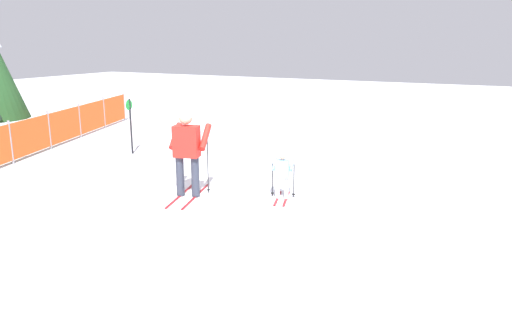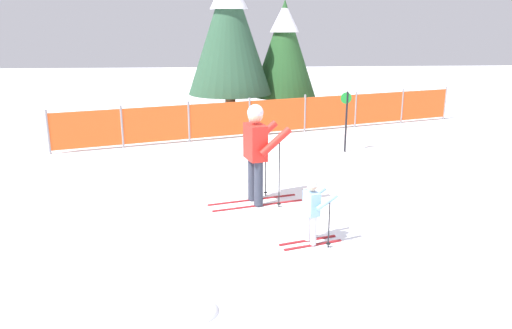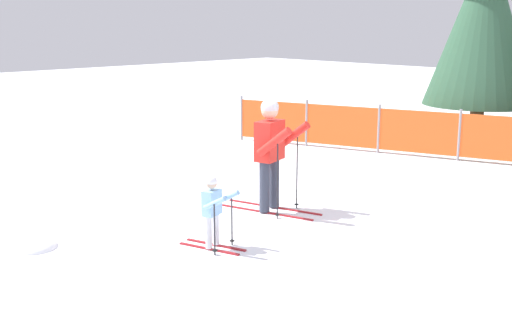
# 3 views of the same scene
# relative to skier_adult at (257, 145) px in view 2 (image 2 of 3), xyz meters

# --- Properties ---
(ground_plane) EXTENTS (60.00, 60.00, 0.00)m
(ground_plane) POSITION_rel_skier_adult_xyz_m (0.08, -0.09, -1.07)
(ground_plane) COLOR white
(skier_adult) EXTENTS (1.73, 0.92, 1.80)m
(skier_adult) POSITION_rel_skier_adult_xyz_m (0.00, 0.00, 0.00)
(skier_adult) COLOR maroon
(skier_adult) RESTS_ON ground_plane
(skier_child) EXTENTS (0.95, 0.53, 0.99)m
(skier_child) POSITION_rel_skier_adult_xyz_m (0.68, -1.77, -0.50)
(skier_child) COLOR maroon
(skier_child) RESTS_ON ground_plane
(safety_fence) EXTENTS (11.88, 3.99, 1.12)m
(safety_fence) POSITION_rel_skier_adult_xyz_m (1.05, 5.84, -0.52)
(safety_fence) COLOR gray
(safety_fence) RESTS_ON ground_plane
(conifer_far) EXTENTS (2.09, 2.09, 3.89)m
(conifer_far) POSITION_rel_skier_adult_xyz_m (1.48, 7.97, 1.33)
(conifer_far) COLOR #4C3823
(conifer_far) RESTS_ON ground_plane
(conifer_near) EXTENTS (2.59, 2.59, 4.81)m
(conifer_near) POSITION_rel_skier_adult_xyz_m (-0.30, 7.28, 1.90)
(conifer_near) COLOR #4C3823
(conifer_near) RESTS_ON ground_plane
(trail_marker) EXTENTS (0.28, 0.06, 1.52)m
(trail_marker) POSITION_rel_skier_adult_xyz_m (2.50, 3.61, -0.14)
(trail_marker) COLOR black
(trail_marker) RESTS_ON ground_plane
(snow_mound) EXTENTS (0.74, 0.63, 0.30)m
(snow_mound) POSITION_rel_skier_adult_xyz_m (-1.06, -3.50, -1.07)
(snow_mound) COLOR white
(snow_mound) RESTS_ON ground_plane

